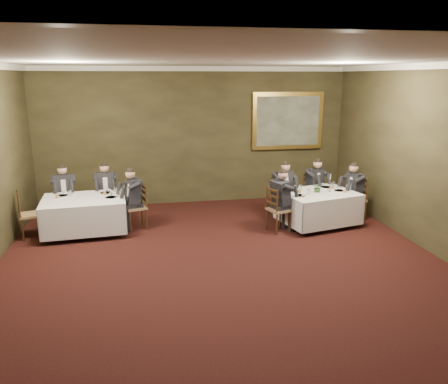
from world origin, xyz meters
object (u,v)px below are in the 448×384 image
object	(u,v)px
diner_main_endleft	(279,208)
diner_sec_backright	(107,198)
chair_sec_endright	(137,216)
chair_main_backright	(313,201)
chair_sec_backleft	(66,210)
table_main	(318,206)
diner_main_backright	(313,193)
diner_main_endright	(354,198)
diner_sec_endright	(136,206)
chair_main_endright	(354,208)
table_second	(85,212)
diner_main_backleft	(283,196)
diner_sec_backleft	(65,200)
painting	(288,121)
centerpiece	(318,187)
chair_sec_endleft	(31,224)
candlestick	(330,185)
chair_main_backleft	(282,205)
chair_sec_backright	(107,207)
chair_main_endleft	(278,219)

from	to	relation	value
diner_main_endleft	diner_sec_backright	bearing A→B (deg)	-131.07
chair_sec_endright	chair_main_backright	bearing A→B (deg)	-99.77
chair_sec_backleft	table_main	bearing A→B (deg)	159.62
diner_main_backright	chair_sec_backleft	world-z (taller)	diner_main_backright
diner_main_endright	diner_sec_endright	bearing A→B (deg)	77.89
chair_main_endright	chair_sec_backleft	bearing A→B (deg)	72.15
chair_main_endright	diner_sec_backright	size ratio (longest dim) A/B	0.74
table_second	diner_main_backleft	distance (m)	4.49
diner_main_backleft	diner_sec_backright	distance (m)	4.14
chair_main_endright	diner_sec_backleft	world-z (taller)	diner_sec_backleft
diner_main_endright	painting	xyz separation A→B (m)	(-0.98, 2.11, 1.60)
diner_main_endleft	diner_sec_endright	xyz separation A→B (m)	(-3.03, 0.73, 0.00)
centerpiece	table_main	bearing A→B (deg)	-41.45
diner_main_backright	chair_sec_endright	xyz separation A→B (m)	(-4.24, -0.38, -0.23)
diner_main_endleft	diner_sec_endright	size ratio (longest dim) A/B	1.00
chair_sec_backleft	painting	bearing A→B (deg)	-176.84
diner_main_backright	painting	size ratio (longest dim) A/B	0.70
table_second	centerpiece	distance (m)	5.10
chair_sec_endleft	painting	distance (m)	6.73
table_main	chair_sec_endright	world-z (taller)	chair_sec_endright
candlestick	chair_main_backleft	bearing A→B (deg)	142.34
table_second	chair_main_endright	bearing A→B (deg)	-1.85
chair_main_endright	centerpiece	world-z (taller)	centerpiece
diner_sec_backright	painting	distance (m)	5.06
diner_main_endright	chair_sec_backleft	bearing A→B (deg)	72.12
chair_main_backleft	chair_sec_endleft	size ratio (longest dim) A/B	1.00
diner_sec_backright	chair_sec_backleft	bearing A→B (deg)	1.98
diner_sec_backright	candlestick	world-z (taller)	diner_sec_backright
chair_main_backleft	candlestick	bearing A→B (deg)	130.69
chair_sec_endleft	diner_sec_backright	bearing A→B (deg)	107.74
candlestick	chair_sec_backright	bearing A→B (deg)	165.33
painting	diner_sec_endright	bearing A→B (deg)	-155.43
diner_main_endleft	chair_sec_endright	size ratio (longest dim) A/B	1.35
diner_sec_backright	centerpiece	xyz separation A→B (m)	(4.67, -1.30, 0.38)
chair_main_backright	diner_main_endright	bearing A→B (deg)	110.08
table_main	chair_sec_backright	xyz separation A→B (m)	(-4.69, 1.33, -0.17)
chair_main_backright	diner_sec_backright	distance (m)	4.95
chair_main_endleft	diner_main_backleft	bearing A→B (deg)	138.68
chair_sec_backright	chair_sec_endleft	xyz separation A→B (m)	(-1.47, -1.00, 0.00)
chair_sec_endright	chair_main_endleft	bearing A→B (deg)	-118.80
diner_main_backleft	chair_sec_endright	size ratio (longest dim) A/B	1.35
chair_sec_backright	chair_main_endright	bearing A→B (deg)	167.32
diner_sec_backright	chair_main_endleft	bearing A→B (deg)	155.61
diner_main_backright	chair_sec_endright	distance (m)	4.26
diner_sec_endright	chair_main_backright	bearing A→B (deg)	-99.75
chair_sec_endleft	centerpiece	distance (m)	6.18
diner_main_endleft	centerpiece	bearing A→B (deg)	85.68
chair_main_endright	chair_main_endleft	bearing A→B (deg)	93.93
table_second	diner_sec_backleft	xyz separation A→B (m)	(-0.52, 0.83, 0.06)
table_main	painting	distance (m)	2.87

